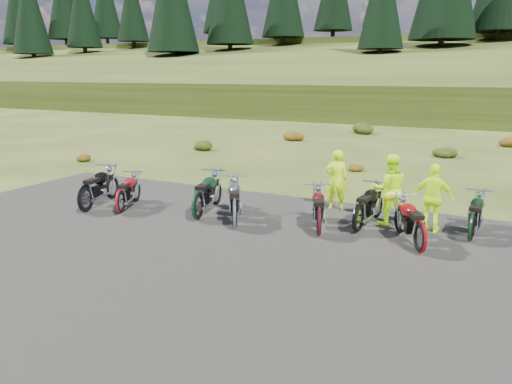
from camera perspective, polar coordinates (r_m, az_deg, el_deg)
The scene contains 27 objects.
ground at distance 12.41m, azimuth 1.38°, elevation -5.13°, with size 300.00×300.00×0.00m, color #2D3D14.
gravel_pad at distance 10.75m, azimuth -3.19°, elevation -8.19°, with size 20.00×12.00×0.04m, color black.
hill_slope at distance 60.99m, azimuth 21.98°, elevation 8.86°, with size 300.00×46.00×3.00m, color #2D3913, non-canonical shape.
hill_plateau at distance 120.83m, azimuth 24.50°, elevation 10.49°, with size 300.00×90.00×9.17m, color #2D3913.
conifer_5 at distance 141.97m, azimuth -25.91°, elevation 18.01°, with size 6.16×6.16×16.00m.
conifer_11 at distance 97.51m, azimuth -24.51°, elevation 18.59°, with size 6.60×6.60×17.00m.
conifer_12 at distance 97.26m, azimuth -19.29°, elevation 19.45°, with size 6.16×6.16×16.00m.
conifer_13 at distance 97.75m, azimuth -14.03°, elevation 20.17°, with size 5.72×5.72×15.00m.
conifer_14 at distance 98.98m, azimuth -8.83°, elevation 20.71°, with size 5.28×5.28×14.00m.
shrub_0 at distance 24.07m, azimuth -18.89°, elevation 3.87°, with size 0.77×0.77×0.45m, color brown.
shrub_1 at distance 26.34m, azimuth -6.18°, elevation 5.47°, with size 1.03×1.03×0.61m, color #1F320C.
shrub_2 at distance 29.68m, azimuth 4.15°, elevation 6.57°, with size 1.30×1.30×0.77m, color brown.
shrub_3 at distance 33.78m, azimuth 12.22°, elevation 7.28°, with size 1.56×1.56×0.92m, color #1F320C.
shrub_4 at distance 20.91m, azimuth 11.14°, elevation 2.97°, with size 0.77×0.77×0.45m, color brown.
shrub_5 at distance 25.55m, azimuth 20.67°, elevation 4.42°, with size 1.03×1.03×0.61m, color #1F320C.
shrub_6 at distance 30.67m, azimuth 27.17°, elevation 5.34°, with size 1.30×1.30×0.77m, color brown.
motorcycle_0 at distance 15.28m, azimuth -18.77°, elevation -2.27°, with size 2.27×0.76×1.19m, color black, non-canonical shape.
motorcycle_1 at distance 14.86m, azimuth -15.13°, elevation -2.45°, with size 1.97×0.66×1.03m, color maroon, non-canonical shape.
motorcycle_2 at distance 13.82m, azimuth -6.61°, elevation -3.27°, with size 2.28×0.76×1.19m, color black, non-canonical shape.
motorcycle_3 at distance 13.00m, azimuth -2.44°, elevation -4.27°, with size 2.25×0.75×1.18m, color #9A9B9F, non-canonical shape.
motorcycle_4 at distance 12.48m, azimuth 7.15°, elevation -5.13°, with size 2.08×0.69×1.09m, color #440B12, non-canonical shape.
motorcycle_5 at distance 12.92m, azimuth 11.55°, elevation -4.65°, with size 2.15×0.72×1.12m, color black, non-canonical shape.
motorcycle_6 at distance 11.86m, azimuth 18.11°, elevation -6.74°, with size 2.09×0.70×1.09m, color maroon, non-canonical shape.
motorcycle_7 at distance 13.05m, azimuth 23.26°, elevation -5.33°, with size 2.04×0.68×1.07m, color black, non-canonical shape.
person_middle at distance 14.75m, azimuth 9.16°, elevation 1.29°, with size 0.65×0.42×1.78m, color #C7FF0D.
person_right_a at distance 13.58m, azimuth 15.00°, elevation 0.17°, with size 0.92×0.71×1.88m, color #C7FF0D.
person_right_b at distance 13.27m, azimuth 19.61°, elevation -0.78°, with size 1.02×0.43×1.74m, color #C7FF0D.
Camera 1 is at (4.97, -10.66, 3.98)m, focal length 35.00 mm.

